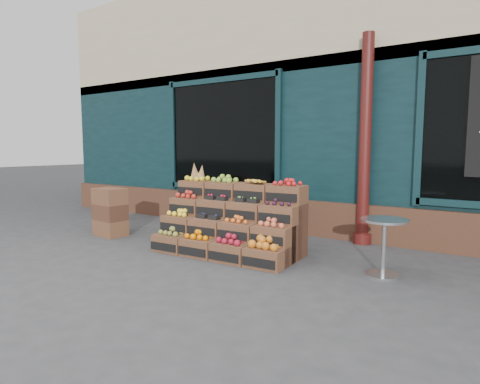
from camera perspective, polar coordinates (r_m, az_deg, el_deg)
The scene contains 6 objects.
ground at distance 5.34m, azimuth -2.40°, elevation -9.93°, with size 60.00×60.00×0.00m, color #39393B.
shop_facade at distance 9.78m, azimuth 15.80°, elevation 11.37°, with size 12.00×6.24×4.80m.
crate_display at distance 5.75m, azimuth -1.28°, elevation -4.73°, with size 2.06×1.07×1.27m.
spare_crates at distance 7.18m, azimuth -18.00°, elevation -2.72°, with size 0.58×0.43×0.81m.
bistro_table at distance 4.96m, azimuth 19.80°, elevation -6.52°, with size 0.54×0.54×0.68m.
shopkeeper at distance 8.73m, azimuth -2.04°, elevation 3.18°, with size 0.74×0.49×2.04m, color #154C1B.
Camera 1 is at (3.02, -4.14, 1.49)m, focal length 30.00 mm.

